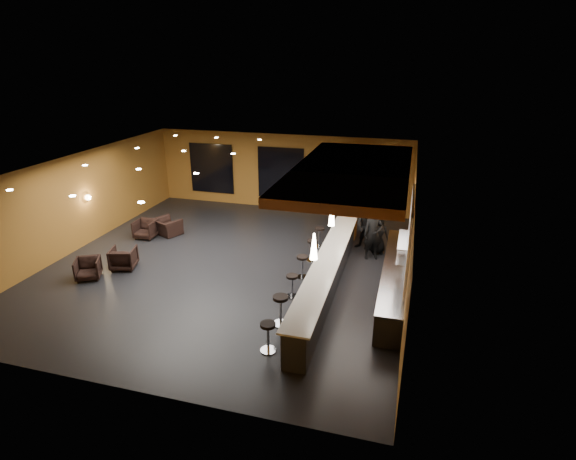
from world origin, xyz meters
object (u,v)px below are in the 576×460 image
(staff_a, at_px, (373,234))
(armchair_b, at_px, (124,258))
(column, at_px, (350,195))
(armchair_c, at_px, (146,229))
(pendant_2, at_px, (345,192))
(staff_c, at_px, (378,234))
(staff_b, at_px, (367,227))
(bar_stool_4, at_px, (313,248))
(armchair_a, at_px, (88,269))
(bar_stool_0, at_px, (268,333))
(pendant_1, at_px, (332,215))
(prep_counter, at_px, (394,279))
(bar_counter, at_px, (327,277))
(bar_stool_5, at_px, (320,235))
(pendant_0, at_px, (314,246))
(bar_stool_1, at_px, (281,306))
(bar_stool_2, at_px, (292,283))
(armchair_d, at_px, (167,227))
(bar_stool_3, at_px, (302,264))

(staff_a, relative_size, armchair_b, 2.28)
(column, distance_m, staff_a, 2.25)
(column, distance_m, armchair_c, 8.22)
(pendant_2, height_order, staff_c, pendant_2)
(staff_c, xyz_separation_m, armchair_b, (-8.27, -3.60, -0.37))
(staff_b, distance_m, bar_stool_4, 2.33)
(armchair_a, bearing_deg, bar_stool_0, -45.23)
(column, bearing_deg, armchair_a, -142.73)
(staff_a, bearing_deg, pendant_1, -134.42)
(prep_counter, bearing_deg, bar_counter, -165.96)
(column, height_order, pendant_1, column)
(pendant_2, height_order, bar_stool_4, pendant_2)
(armchair_b, distance_m, bar_stool_5, 7.06)
(prep_counter, height_order, staff_a, staff_a)
(pendant_0, bearing_deg, pendant_2, 90.00)
(prep_counter, height_order, armchair_a, prep_counter)
(bar_stool_1, xyz_separation_m, bar_stool_5, (-0.08, 5.48, -0.06))
(pendant_2, distance_m, armchair_c, 8.06)
(pendant_2, bearing_deg, bar_stool_2, -104.48)
(armchair_b, bearing_deg, bar_stool_1, 146.38)
(armchair_d, height_order, bar_stool_0, bar_stool_0)
(prep_counter, bearing_deg, bar_stool_1, -137.12)
(staff_b, distance_m, armchair_c, 8.70)
(bar_stool_4, relative_size, bar_stool_5, 1.04)
(column, relative_size, bar_stool_0, 4.40)
(bar_stool_2, distance_m, bar_stool_3, 1.30)
(staff_a, xyz_separation_m, bar_stool_0, (-1.91, -6.17, -0.43))
(prep_counter, bearing_deg, armchair_a, -169.84)
(pendant_0, relative_size, armchair_d, 0.68)
(bar_stool_1, bearing_deg, bar_stool_3, 91.89)
(pendant_2, bearing_deg, pendant_0, -90.00)
(armchair_c, bearing_deg, bar_stool_4, -5.79)
(bar_stool_0, xyz_separation_m, bar_stool_2, (-0.13, 2.74, -0.05))
(staff_c, height_order, bar_stool_2, staff_c)
(prep_counter, distance_m, armchair_d, 9.47)
(column, distance_m, staff_b, 1.56)
(pendant_2, bearing_deg, bar_stool_0, -97.25)
(staff_a, xyz_separation_m, armchair_a, (-8.77, -4.05, -0.59))
(staff_b, distance_m, bar_stool_2, 4.56)
(staff_c, xyz_separation_m, armchair_d, (-8.41, -0.42, -0.41))
(armchair_d, bearing_deg, bar_stool_3, -175.33)
(bar_stool_0, bearing_deg, bar_stool_3, 91.84)
(bar_stool_0, height_order, bar_stool_2, bar_stool_0)
(bar_counter, height_order, armchair_d, bar_counter)
(bar_stool_3, bearing_deg, armchair_b, -171.26)
(staff_a, bearing_deg, pendant_2, 151.65)
(prep_counter, height_order, pendant_1, pendant_1)
(pendant_2, bearing_deg, armchair_a, -151.09)
(pendant_0, height_order, bar_stool_4, pendant_0)
(armchair_d, xyz_separation_m, bar_stool_5, (6.23, 0.41, 0.16))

